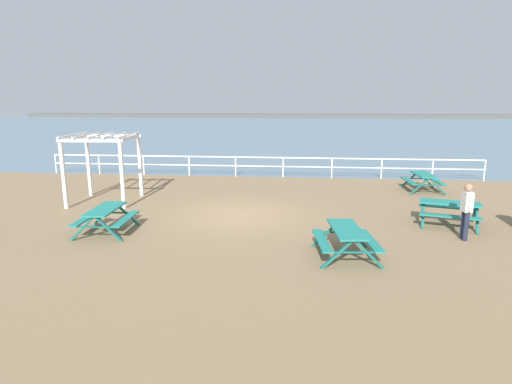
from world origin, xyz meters
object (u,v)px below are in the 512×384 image
picnic_table_near_left (450,208)px  picnic_table_far_left (106,214)px  visitor (466,208)px  lattice_pergola (103,152)px  picnic_table_mid_centre (423,178)px  picnic_table_near_right (346,235)px

picnic_table_near_left → picnic_table_far_left: 10.88m
picnic_table_far_left → visitor: 10.67m
picnic_table_far_left → lattice_pergola: size_ratio=0.69×
visitor → picnic_table_far_left: bearing=-1.5°
picnic_table_near_left → picnic_table_far_left: (-10.72, -1.87, 0.00)m
visitor → lattice_pergola: size_ratio=0.61×
picnic_table_far_left → visitor: (10.65, 0.41, 0.36)m
visitor → lattice_pergola: lattice_pergola is taller
picnic_table_near_left → picnic_table_mid_centre: (0.72, 5.42, 0.00)m
picnic_table_near_left → picnic_table_far_left: size_ratio=1.13×
picnic_table_far_left → lattice_pergola: lattice_pergola is taller
lattice_pergola → picnic_table_mid_centre: bearing=10.4°
picnic_table_near_right → lattice_pergola: bearing=53.6°
picnic_table_mid_centre → visitor: bearing=172.1°
picnic_table_mid_centre → visitor: visitor is taller
picnic_table_near_right → picnic_table_mid_centre: (4.36, 8.63, 0.00)m
picnic_table_far_left → lattice_pergola: bearing=22.1°
visitor → lattice_pergola: bearing=-19.1°
picnic_table_near_left → picnic_table_near_right: same height
picnic_table_near_right → picnic_table_far_left: size_ratio=1.04×
picnic_table_near_right → picnic_table_far_left: 7.20m
picnic_table_near_left → lattice_pergola: lattice_pergola is taller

